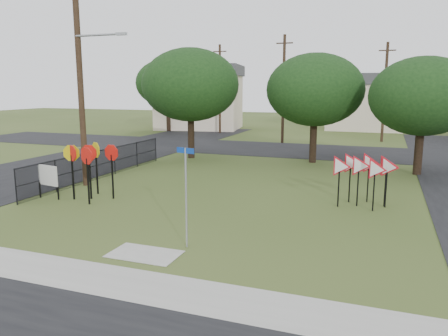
% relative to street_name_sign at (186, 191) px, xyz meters
% --- Properties ---
extents(ground, '(140.00, 140.00, 0.00)m').
position_rel_street_name_sign_xyz_m(ground, '(-0.88, 1.44, -1.71)').
color(ground, '#394D1D').
extents(sidewalk, '(30.00, 1.60, 0.02)m').
position_rel_street_name_sign_xyz_m(sidewalk, '(-0.88, -2.76, -1.70)').
color(sidewalk, '#9F9E96').
rests_on(sidewalk, ground).
extents(planting_strip, '(30.00, 0.80, 0.02)m').
position_rel_street_name_sign_xyz_m(planting_strip, '(-0.88, -3.96, -1.71)').
color(planting_strip, '#394D1D').
rests_on(planting_strip, ground).
extents(street_left, '(8.00, 50.00, 0.02)m').
position_rel_street_name_sign_xyz_m(street_left, '(-12.88, 11.44, -1.70)').
color(street_left, black).
rests_on(street_left, ground).
extents(street_far, '(60.00, 8.00, 0.02)m').
position_rel_street_name_sign_xyz_m(street_far, '(-0.88, 21.44, -1.70)').
color(street_far, black).
rests_on(street_far, ground).
extents(curb_pad, '(2.00, 1.20, 0.02)m').
position_rel_street_name_sign_xyz_m(curb_pad, '(-0.88, -0.96, -1.70)').
color(curb_pad, '#9F9E96').
rests_on(curb_pad, ground).
extents(street_name_sign, '(0.60, 0.16, 2.99)m').
position_rel_street_name_sign_xyz_m(street_name_sign, '(0.00, 0.00, 0.00)').
color(street_name_sign, '#9EA1A6').
rests_on(street_name_sign, ground).
extents(stop_sign_cluster, '(2.22, 1.91, 2.35)m').
position_rel_street_name_sign_xyz_m(stop_sign_cluster, '(-6.31, 3.78, 0.04)').
color(stop_sign_cluster, black).
rests_on(stop_sign_cluster, ground).
extents(yield_sign_cluster, '(2.65, 1.68, 2.10)m').
position_rel_street_name_sign_xyz_m(yield_sign_cluster, '(4.74, 6.67, -0.16)').
color(yield_sign_cluster, black).
rests_on(yield_sign_cluster, ground).
extents(info_board, '(1.15, 0.23, 1.45)m').
position_rel_street_name_sign_xyz_m(info_board, '(-7.97, 3.20, -0.75)').
color(info_board, black).
rests_on(info_board, ground).
extents(utility_pole_main, '(3.55, 0.33, 10.00)m').
position_rel_street_name_sign_xyz_m(utility_pole_main, '(-8.12, 5.94, 3.50)').
color(utility_pole_main, '#3B291B').
rests_on(utility_pole_main, ground).
extents(far_pole_a, '(1.40, 0.24, 9.00)m').
position_rel_street_name_sign_xyz_m(far_pole_a, '(-2.88, 25.44, 2.89)').
color(far_pole_a, '#3B291B').
rests_on(far_pole_a, ground).
extents(far_pole_b, '(1.40, 0.24, 8.50)m').
position_rel_street_name_sign_xyz_m(far_pole_b, '(5.12, 29.44, 2.64)').
color(far_pole_b, '#3B291B').
rests_on(far_pole_b, ground).
extents(far_pole_c, '(1.40, 0.24, 9.00)m').
position_rel_street_name_sign_xyz_m(far_pole_c, '(-10.88, 31.44, 2.89)').
color(far_pole_c, '#3B291B').
rests_on(far_pole_c, ground).
extents(fence_run, '(0.05, 11.55, 1.50)m').
position_rel_street_name_sign_xyz_m(fence_run, '(-8.48, 7.69, -0.93)').
color(fence_run, black).
rests_on(fence_run, ground).
extents(house_left, '(10.58, 8.88, 7.20)m').
position_rel_street_name_sign_xyz_m(house_left, '(-14.88, 35.44, 1.94)').
color(house_left, beige).
rests_on(house_left, ground).
extents(house_mid, '(8.40, 8.40, 6.20)m').
position_rel_street_name_sign_xyz_m(house_mid, '(3.12, 41.44, 1.44)').
color(house_mid, beige).
rests_on(house_mid, ground).
extents(tree_near_left, '(6.40, 6.40, 7.27)m').
position_rel_street_name_sign_xyz_m(tree_near_left, '(-6.88, 15.44, 3.14)').
color(tree_near_left, black).
rests_on(tree_near_left, ground).
extents(tree_near_mid, '(6.00, 6.00, 6.80)m').
position_rel_street_name_sign_xyz_m(tree_near_mid, '(1.12, 16.44, 2.83)').
color(tree_near_mid, black).
rests_on(tree_near_mid, ground).
extents(tree_near_right, '(5.60, 5.60, 6.33)m').
position_rel_street_name_sign_xyz_m(tree_near_right, '(7.12, 14.44, 2.51)').
color(tree_near_right, black).
rests_on(tree_near_right, ground).
extents(tree_far_left, '(6.80, 6.80, 7.73)m').
position_rel_street_name_sign_xyz_m(tree_far_left, '(-16.88, 31.44, 3.46)').
color(tree_far_left, black).
rests_on(tree_far_left, ground).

